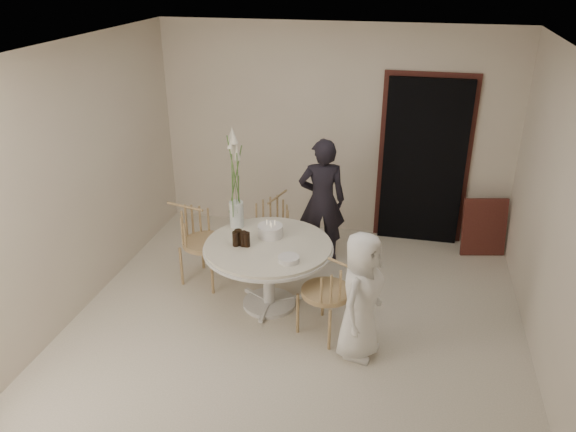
% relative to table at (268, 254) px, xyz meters
% --- Properties ---
extents(ground, '(4.50, 4.50, 0.00)m').
position_rel_table_xyz_m(ground, '(0.35, -0.25, -0.62)').
color(ground, silver).
rests_on(ground, ground).
extents(room_shell, '(4.50, 4.50, 4.50)m').
position_rel_table_xyz_m(room_shell, '(0.35, -0.25, 1.00)').
color(room_shell, silver).
rests_on(room_shell, ground).
extents(doorway, '(1.00, 0.10, 2.10)m').
position_rel_table_xyz_m(doorway, '(1.50, 1.94, 0.43)').
color(doorway, black).
rests_on(doorway, ground).
extents(door_trim, '(1.12, 0.03, 2.22)m').
position_rel_table_xyz_m(door_trim, '(1.50, 1.98, 0.49)').
color(door_trim, '#55261D').
rests_on(door_trim, ground).
extents(table, '(1.33, 1.33, 0.73)m').
position_rel_table_xyz_m(table, '(0.00, 0.00, 0.00)').
color(table, silver).
rests_on(table, ground).
extents(picture_frame, '(0.56, 0.28, 0.72)m').
position_rel_table_xyz_m(picture_frame, '(2.30, 1.70, -0.26)').
color(picture_frame, '#55261D').
rests_on(picture_frame, ground).
extents(chair_far, '(0.55, 0.57, 0.84)m').
position_rel_table_xyz_m(chair_far, '(-0.18, 0.89, -0.07)').
color(chair_far, tan).
rests_on(chair_far, ground).
extents(chair_right, '(0.64, 0.62, 0.85)m').
position_rel_table_xyz_m(chair_right, '(0.77, -0.39, -0.06)').
color(chair_right, tan).
rests_on(chair_right, ground).
extents(chair_left, '(0.61, 0.58, 0.90)m').
position_rel_table_xyz_m(chair_left, '(-0.93, 0.36, -0.04)').
color(chair_left, tan).
rests_on(chair_left, ground).
extents(girl, '(0.63, 0.48, 1.53)m').
position_rel_table_xyz_m(girl, '(0.36, 1.14, 0.15)').
color(girl, black).
rests_on(girl, ground).
extents(boy, '(0.55, 0.70, 1.24)m').
position_rel_table_xyz_m(boy, '(1.01, -0.58, 0.00)').
color(boy, white).
rests_on(boy, ground).
extents(birthday_cake, '(0.26, 0.26, 0.18)m').
position_rel_table_xyz_m(birthday_cake, '(-0.02, 0.18, 0.18)').
color(birthday_cake, white).
rests_on(birthday_cake, table).
extents(cola_tumbler_a, '(0.08, 0.08, 0.16)m').
position_rel_table_xyz_m(cola_tumbler_a, '(-0.23, -0.09, 0.19)').
color(cola_tumbler_a, black).
rests_on(cola_tumbler_a, table).
extents(cola_tumbler_b, '(0.07, 0.07, 0.15)m').
position_rel_table_xyz_m(cola_tumbler_b, '(-0.20, -0.09, 0.19)').
color(cola_tumbler_b, black).
rests_on(cola_tumbler_b, table).
extents(cola_tumbler_c, '(0.07, 0.07, 0.15)m').
position_rel_table_xyz_m(cola_tumbler_c, '(-0.31, -0.10, 0.19)').
color(cola_tumbler_c, black).
rests_on(cola_tumbler_c, table).
extents(cola_tumbler_d, '(0.09, 0.09, 0.16)m').
position_rel_table_xyz_m(cola_tumbler_d, '(-0.29, -0.07, 0.20)').
color(cola_tumbler_d, black).
rests_on(cola_tumbler_d, table).
extents(plate_stack, '(0.27, 0.27, 0.05)m').
position_rel_table_xyz_m(plate_stack, '(0.28, -0.30, 0.14)').
color(plate_stack, silver).
rests_on(plate_stack, table).
extents(flower_vase, '(0.15, 0.15, 1.12)m').
position_rel_table_xyz_m(flower_vase, '(-0.44, 0.33, 0.55)').
color(flower_vase, silver).
rests_on(flower_vase, table).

